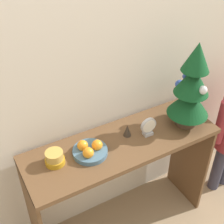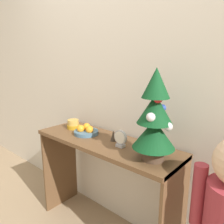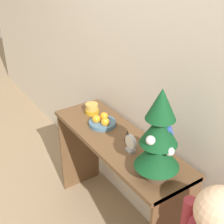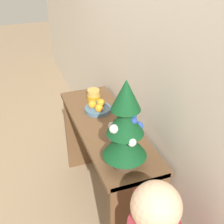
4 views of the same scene
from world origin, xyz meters
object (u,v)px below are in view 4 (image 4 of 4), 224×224
Objects in this scene: mini_tree at (125,128)px; figurine at (114,123)px; singing_bowl at (94,94)px; desk_clock at (112,131)px; fruit_bowl at (98,108)px.

figurine is (-0.38, 0.08, -0.22)m from mini_tree.
singing_bowl is 1.36× the size of figurine.
singing_bowl is at bearing 174.94° from mini_tree.
desk_clock is at bearing -26.51° from figurine.
desk_clock is (0.37, -0.02, 0.03)m from fruit_bowl.
desk_clock is 1.52× the size of figurine.
fruit_bowl is 0.38m from desk_clock.
mini_tree is 0.87m from singing_bowl.
mini_tree is 4.53× the size of desk_clock.
mini_tree is at bearing -11.70° from figurine.
figurine is at bearing 168.30° from mini_tree.
fruit_bowl is 1.83× the size of singing_bowl.
singing_bowl is at bearing -179.42° from figurine.
fruit_bowl is at bearing -172.95° from figurine.
singing_bowl is (-0.19, 0.03, 0.01)m from fruit_bowl.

